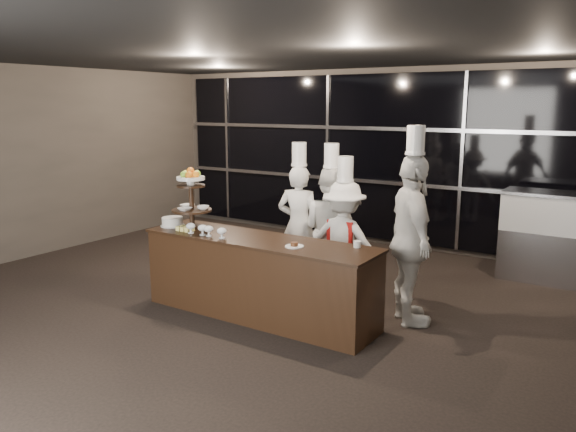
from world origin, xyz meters
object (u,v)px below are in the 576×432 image
Objects in this scene: buffet_counter at (259,277)px; chef_c at (344,240)px; chef_a at (299,224)px; chef_d at (411,239)px; display_case at (555,233)px; display_stand at (191,194)px; layer_cake at (173,222)px; chef_b at (330,229)px.

buffet_counter is 1.20m from chef_c.
buffet_counter is 1.31m from chef_a.
display_case is at bearing 65.98° from chef_d.
display_stand is 0.46m from layer_cake.
chef_b is at bearing 0.98° from chef_a.
display_stand is at bearing -134.86° from chef_b.
buffet_counter is 2.05× the size of display_case.
chef_d reaches higher than display_case.
display_stand is at bearing -138.16° from display_case.
buffet_counter is at bearing 2.23° from layer_cake.
chef_a is at bearing -179.02° from chef_b.
layer_cake is at bearing -169.98° from display_stand.
display_stand is 0.54× the size of display_case.
buffet_counter is 1.33m from display_stand.
layer_cake reaches higher than buffet_counter.
chef_b reaches higher than layer_cake.
chef_a is (-2.86, -2.01, 0.15)m from display_case.
display_stand is 1.54m from chef_a.
chef_d is at bearing -15.47° from chef_a.
layer_cake is 1.66m from chef_a.
display_stand is 0.39× the size of chef_b.
chef_a is 1.07× the size of chef_c.
display_stand is (-1.00, -0.00, 0.87)m from buffet_counter.
display_case reaches higher than layer_cake.
chef_d is (2.79, 0.80, -0.02)m from layer_cake.
layer_cake is at bearing -139.85° from display_case.
chef_c is at bearing -15.22° from chef_a.
display_stand is 0.39× the size of chef_a.
chef_d is at bearing 16.01° from layer_cake.
display_case is at bearing 35.07° from chef_a.
display_stand is at bearing 10.02° from layer_cake.
chef_c is at bearing -35.44° from chef_b.
layer_cake is at bearing -163.99° from chef_d.
chef_a is 1.82m from chef_d.
buffet_counter is 1.48× the size of chef_a.
buffet_counter is at bearing -128.95° from display_case.
chef_a is at bearing 50.91° from layer_cake.
chef_d is (1.75, -0.48, 0.12)m from chef_a.
layer_cake is at bearing -149.69° from chef_c.
layer_cake is 2.00m from chef_b.
chef_a reaches higher than buffet_counter.
layer_cake is at bearing -139.60° from chef_b.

